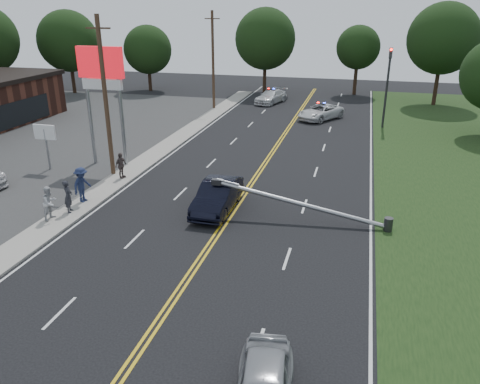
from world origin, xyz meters
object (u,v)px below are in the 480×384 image
(fallen_streetlight, at_px, (310,206))
(utility_pole_mid, at_px, (105,98))
(utility_pole_far, at_px, (213,61))
(emergency_b, at_px, (271,96))
(pylon_sign, at_px, (102,78))
(bystander_d, at_px, (121,165))
(emergency_a, at_px, (321,112))
(traffic_signal, at_px, (388,81))
(bystander_b, at_px, (50,203))
(small_sign, at_px, (45,136))
(crashed_sedan, at_px, (217,196))
(bystander_c, at_px, (82,185))
(bystander_a, at_px, (68,196))

(fallen_streetlight, distance_m, utility_pole_mid, 14.58)
(utility_pole_far, distance_m, emergency_b, 8.37)
(pylon_sign, height_order, fallen_streetlight, pylon_sign)
(utility_pole_mid, xyz_separation_m, bystander_d, (0.95, -0.62, -4.13))
(pylon_sign, height_order, emergency_a, pylon_sign)
(traffic_signal, height_order, bystander_b, traffic_signal)
(bystander_b, relative_size, bystander_d, 1.07)
(traffic_signal, relative_size, fallen_streetlight, 0.75)
(small_sign, height_order, crashed_sedan, small_sign)
(pylon_sign, xyz_separation_m, bystander_c, (2.04, -6.70, -4.87))
(pylon_sign, distance_m, bystander_d, 6.12)
(utility_pole_mid, bearing_deg, bystander_c, -81.10)
(traffic_signal, relative_size, bystander_a, 3.97)
(pylon_sign, relative_size, bystander_a, 4.51)
(fallen_streetlight, relative_size, emergency_a, 1.79)
(utility_pole_far, xyz_separation_m, bystander_d, (0.95, -22.62, -4.13))
(bystander_b, height_order, bystander_d, bystander_b)
(small_sign, xyz_separation_m, utility_pole_far, (4.80, 22.00, 2.75))
(pylon_sign, height_order, traffic_signal, pylon_sign)
(utility_pole_far, xyz_separation_m, bystander_b, (0.41, -29.17, -4.07))
(emergency_a, relative_size, bystander_c, 2.59)
(emergency_a, bearing_deg, emergency_b, 163.14)
(emergency_a, height_order, bystander_b, bystander_b)
(pylon_sign, bearing_deg, crashed_sedan, -30.45)
(bystander_a, height_order, bystander_c, bystander_c)
(pylon_sign, distance_m, bystander_c, 8.53)
(pylon_sign, xyz_separation_m, emergency_b, (6.63, 24.78, -5.25))
(bystander_a, bearing_deg, small_sign, 21.49)
(utility_pole_far, relative_size, bystander_a, 5.64)
(utility_pole_mid, distance_m, crashed_sedan, 10.07)
(small_sign, xyz_separation_m, emergency_a, (16.44, 19.87, -1.61))
(small_sign, bearing_deg, bystander_b, -54.00)
(emergency_a, height_order, bystander_c, bystander_c)
(utility_pole_far, bearing_deg, small_sign, -102.31)
(utility_pole_far, relative_size, crashed_sedan, 2.03)
(crashed_sedan, height_order, emergency_a, crashed_sedan)
(pylon_sign, distance_m, utility_pole_far, 20.06)
(small_sign, distance_m, utility_pole_far, 22.68)
(pylon_sign, distance_m, traffic_signal, 24.75)
(crashed_sedan, bearing_deg, bystander_d, 157.47)
(utility_pole_mid, height_order, bystander_c, utility_pole_mid)
(emergency_b, xyz_separation_m, bystander_a, (-4.52, -32.93, 0.26))
(crashed_sedan, distance_m, emergency_b, 30.59)
(utility_pole_far, distance_m, bystander_d, 23.02)
(emergency_a, bearing_deg, fallen_streetlight, -55.12)
(bystander_a, bearing_deg, crashed_sedan, -92.58)
(small_sign, xyz_separation_m, fallen_streetlight, (18.19, -4.00, -1.41))
(pylon_sign, height_order, bystander_b, pylon_sign)
(traffic_signal, height_order, bystander_c, traffic_signal)
(emergency_b, bearing_deg, pylon_sign, -88.97)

